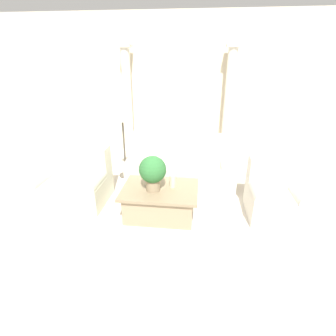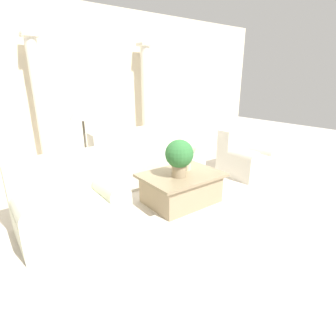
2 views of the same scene
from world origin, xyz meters
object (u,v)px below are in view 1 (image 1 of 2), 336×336
(potted_plant, at_px, (153,171))
(floor_lamp, at_px, (122,117))
(coffee_table, at_px, (160,201))
(sofa_long, at_px, (181,164))
(armchair, at_px, (278,194))
(loveseat, at_px, (71,181))

(potted_plant, relative_size, floor_lamp, 0.37)
(coffee_table, xyz_separation_m, potted_plant, (-0.09, -0.06, 0.52))
(sofa_long, height_order, armchair, sofa_long)
(coffee_table, distance_m, armchair, 1.79)
(potted_plant, bearing_deg, floor_lamp, 120.65)
(coffee_table, xyz_separation_m, floor_lamp, (-0.90, 1.31, 0.99))
(loveseat, relative_size, armchair, 1.39)
(coffee_table, height_order, potted_plant, potted_plant)
(potted_plant, bearing_deg, sofa_long, 75.86)
(loveseat, distance_m, potted_plant, 1.53)
(coffee_table, bearing_deg, loveseat, 170.05)
(potted_plant, distance_m, floor_lamp, 1.66)
(armchair, bearing_deg, floor_lamp, 157.82)
(potted_plant, bearing_deg, coffee_table, 32.22)
(sofa_long, bearing_deg, floor_lamp, 175.60)
(floor_lamp, bearing_deg, armchair, -22.18)
(loveseat, height_order, coffee_table, loveseat)
(coffee_table, relative_size, potted_plant, 2.14)
(sofa_long, height_order, potted_plant, potted_plant)
(loveseat, height_order, floor_lamp, floor_lamp)
(floor_lamp, bearing_deg, sofa_long, -4.40)
(potted_plant, distance_m, armchair, 1.92)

